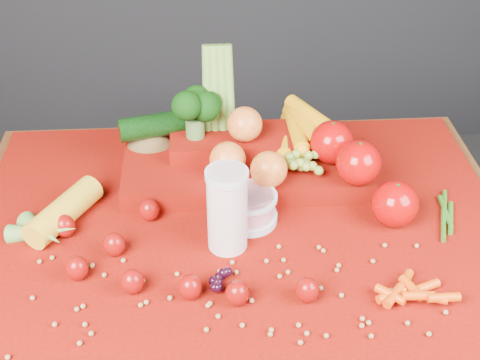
{
  "coord_description": "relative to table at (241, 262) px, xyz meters",
  "views": [
    {
      "loc": [
        -0.07,
        -1.03,
        1.6
      ],
      "look_at": [
        0.0,
        0.02,
        0.85
      ],
      "focal_mm": 50.0,
      "sensor_mm": 36.0,
      "label": 1
    }
  ],
  "objects": [
    {
      "name": "table",
      "position": [
        0.0,
        0.0,
        0.0
      ],
      "size": [
        1.1,
        0.8,
        0.75
      ],
      "color": "#3E1F0E",
      "rests_on": "ground"
    },
    {
      "name": "red_cloth",
      "position": [
        0.0,
        0.0,
        0.1
      ],
      "size": [
        1.05,
        0.75,
        0.01
      ],
      "primitive_type": "cube",
      "color": "#7D0904",
      "rests_on": "table"
    },
    {
      "name": "milk_glass",
      "position": [
        -0.03,
        -0.07,
        0.2
      ],
      "size": [
        0.08,
        0.08,
        0.17
      ],
      "rotation": [
        0.0,
        0.0,
        -0.09
      ],
      "color": "beige",
      "rests_on": "red_cloth"
    },
    {
      "name": "yogurt_bowl",
      "position": [
        0.02,
        0.0,
        0.14
      ],
      "size": [
        0.11,
        0.11,
        0.06
      ],
      "rotation": [
        0.0,
        0.0,
        -0.4
      ],
      "color": "silver",
      "rests_on": "red_cloth"
    },
    {
      "name": "strawberry_scatter",
      "position": [
        -0.16,
        -0.13,
        0.13
      ],
      "size": [
        0.48,
        0.28,
        0.05
      ],
      "color": "#7E0007",
      "rests_on": "red_cloth"
    },
    {
      "name": "dark_grape_cluster",
      "position": [
        -0.04,
        -0.18,
        0.12
      ],
      "size": [
        0.06,
        0.05,
        0.03
      ],
      "primitive_type": null,
      "color": "black",
      "rests_on": "red_cloth"
    },
    {
      "name": "soybean_scatter",
      "position": [
        0.0,
        -0.2,
        0.11
      ],
      "size": [
        0.84,
        0.24,
        0.01
      ],
      "primitive_type": null,
      "color": "olive",
      "rests_on": "red_cloth"
    },
    {
      "name": "corn_ear",
      "position": [
        -0.37,
        -0.01,
        0.13
      ],
      "size": [
        0.25,
        0.27,
        0.06
      ],
      "rotation": [
        0.0,
        0.0,
        1.04
      ],
      "color": "yellow",
      "rests_on": "red_cloth"
    },
    {
      "name": "potato",
      "position": [
        -0.19,
        0.23,
        0.14
      ],
      "size": [
        0.1,
        0.08,
        0.07
      ],
      "primitive_type": "ellipsoid",
      "color": "brown",
      "rests_on": "red_cloth"
    },
    {
      "name": "baby_carrot_pile",
      "position": [
        0.28,
        -0.23,
        0.12
      ],
      "size": [
        0.18,
        0.18,
        0.03
      ],
      "primitive_type": null,
      "color": "#D34007",
      "rests_on": "red_cloth"
    },
    {
      "name": "green_bean_pile",
      "position": [
        0.4,
        -0.01,
        0.11
      ],
      "size": [
        0.14,
        0.12,
        0.01
      ],
      "primitive_type": null,
      "color": "#295D15",
      "rests_on": "red_cloth"
    },
    {
      "name": "produce_mound",
      "position": [
        0.06,
        0.15,
        0.17
      ],
      "size": [
        0.6,
        0.37,
        0.27
      ],
      "color": "#7D0904",
      "rests_on": "red_cloth"
    }
  ]
}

